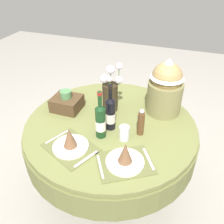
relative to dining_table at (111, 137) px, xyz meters
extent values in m
plane|color=#9E998E|center=(0.00, 0.00, -0.63)|extent=(8.00, 8.00, 0.00)
cylinder|color=olive|center=(0.00, 0.00, 0.12)|extent=(1.30, 1.30, 0.04)
cylinder|color=#626738|center=(0.00, 0.00, 0.01)|extent=(1.33, 1.33, 0.20)
cylinder|color=black|center=(0.00, 0.00, -0.25)|extent=(0.12, 0.12, 0.70)
cylinder|color=black|center=(0.00, 0.00, -0.61)|extent=(0.65, 0.65, 0.03)
cube|color=brown|center=(-0.16, -0.35, 0.15)|extent=(0.42, 0.38, 0.00)
cylinder|color=silver|center=(-0.16, -0.35, 0.16)|extent=(0.24, 0.24, 0.02)
cone|color=brown|center=(-0.16, -0.35, 0.23)|extent=(0.09, 0.09, 0.14)
cube|color=silver|center=(-0.30, -0.28, 0.15)|extent=(0.09, 0.18, 0.00)
cube|color=silver|center=(-0.02, -0.41, 0.15)|extent=(0.09, 0.18, 0.00)
cube|color=brown|center=(0.22, -0.36, 0.15)|extent=(0.43, 0.40, 0.00)
cylinder|color=silver|center=(0.22, -0.36, 0.16)|extent=(0.24, 0.24, 0.02)
cone|color=brown|center=(0.22, -0.36, 0.23)|extent=(0.09, 0.09, 0.14)
cube|color=silver|center=(0.09, -0.44, 0.15)|extent=(0.11, 0.17, 0.00)
cube|color=silver|center=(0.35, -0.28, 0.15)|extent=(0.11, 0.17, 0.00)
cylinder|color=#332819|center=(-0.07, 0.17, 0.26)|extent=(0.12, 0.12, 0.23)
sphere|color=silver|center=(0.00, 0.19, 0.53)|extent=(0.05, 0.05, 0.05)
cylinder|color=#4C7038|center=(0.00, 0.19, 0.45)|extent=(0.01, 0.01, 0.14)
sphere|color=silver|center=(-0.04, 0.11, 0.53)|extent=(0.06, 0.06, 0.06)
cylinder|color=#4C7038|center=(-0.04, 0.11, 0.44)|extent=(0.01, 0.01, 0.14)
sphere|color=silver|center=(-0.04, 0.10, 0.46)|extent=(0.05, 0.05, 0.05)
cylinder|color=#4C7038|center=(-0.04, 0.10, 0.41)|extent=(0.01, 0.01, 0.07)
sphere|color=silver|center=(-0.10, 0.14, 0.43)|extent=(0.07, 0.07, 0.07)
cylinder|color=#4C7038|center=(-0.10, 0.14, 0.39)|extent=(0.01, 0.01, 0.03)
sphere|color=silver|center=(0.00, 0.19, 0.42)|extent=(0.06, 0.06, 0.06)
cylinder|color=#4C7038|center=(0.00, 0.19, 0.39)|extent=(0.01, 0.01, 0.02)
cylinder|color=#143819|center=(-0.01, -0.16, 0.26)|extent=(0.07, 0.07, 0.23)
cylinder|color=silver|center=(-0.01, -0.16, 0.24)|extent=(0.07, 0.07, 0.08)
cone|color=#143819|center=(-0.01, -0.16, 0.39)|extent=(0.07, 0.07, 0.03)
cylinder|color=#143819|center=(-0.01, -0.16, 0.45)|extent=(0.03, 0.03, 0.10)
cylinder|color=maroon|center=(-0.01, -0.16, 0.49)|extent=(0.03, 0.03, 0.02)
cylinder|color=black|center=(0.02, -0.06, 0.26)|extent=(0.07, 0.07, 0.23)
cylinder|color=silver|center=(0.02, -0.06, 0.24)|extent=(0.07, 0.07, 0.08)
cone|color=black|center=(0.02, -0.06, 0.39)|extent=(0.07, 0.07, 0.03)
cylinder|color=black|center=(0.02, -0.06, 0.45)|extent=(0.03, 0.03, 0.09)
cylinder|color=black|center=(0.02, -0.06, 0.49)|extent=(0.03, 0.03, 0.02)
cylinder|color=silver|center=(0.15, -0.14, 0.20)|extent=(0.07, 0.07, 0.11)
cylinder|color=brown|center=(0.24, -0.05, 0.23)|extent=(0.05, 0.05, 0.18)
sphere|color=#B7B7BC|center=(0.24, -0.05, 0.34)|extent=(0.03, 0.03, 0.03)
cylinder|color=olive|center=(0.34, 0.30, 0.27)|extent=(0.27, 0.27, 0.26)
sphere|color=#9E7F4C|center=(0.34, 0.30, 0.45)|extent=(0.23, 0.23, 0.23)
cone|color=silver|center=(0.34, 0.30, 0.52)|extent=(0.26, 0.26, 0.15)
cube|color=#47331E|center=(-0.40, 0.06, 0.20)|extent=(0.23, 0.20, 0.11)
cylinder|color=#4C7F4C|center=(-0.40, 0.06, 0.28)|extent=(0.09, 0.09, 0.06)
camera|label=1|loc=(0.50, -1.39, 1.26)|focal=38.88mm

